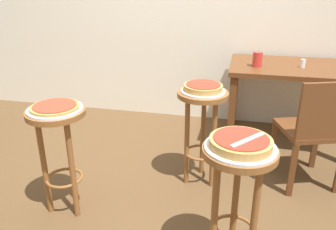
{
  "coord_description": "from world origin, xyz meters",
  "views": [
    {
      "loc": [
        0.54,
        -1.94,
        1.49
      ],
      "look_at": [
        0.1,
        0.04,
        0.65
      ],
      "focal_mm": 36.46,
      "sensor_mm": 36.0,
      "label": 1
    }
  ],
  "objects": [
    {
      "name": "ground_plane",
      "position": [
        0.0,
        0.0,
        0.0
      ],
      "size": [
        6.0,
        6.0,
        0.0
      ],
      "primitive_type": "plane",
      "color": "brown"
    },
    {
      "name": "dining_table",
      "position": [
        0.96,
        1.18,
        0.63
      ],
      "size": [
        1.06,
        0.74,
        0.75
      ],
      "color": "#5B3319",
      "rests_on": "ground_plane"
    },
    {
      "name": "pizza_middle",
      "position": [
        -0.55,
        -0.21,
        0.75
      ],
      "size": [
        0.29,
        0.29,
        0.02
      ],
      "color": "#B78442",
      "rests_on": "serving_plate_middle"
    },
    {
      "name": "serving_plate_foreground",
      "position": [
        0.56,
        -0.46,
        0.73
      ],
      "size": [
        0.34,
        0.34,
        0.01
      ],
      "primitive_type": "cylinder",
      "color": "silver",
      "rests_on": "stool_foreground"
    },
    {
      "name": "wooden_chair",
      "position": [
        1.08,
        0.45,
        0.47
      ],
      "size": [
        0.51,
        0.51,
        0.85
      ],
      "color": "#5B3319",
      "rests_on": "ground_plane"
    },
    {
      "name": "stool_middle",
      "position": [
        -0.55,
        -0.21,
        0.53
      ],
      "size": [
        0.36,
        0.36,
        0.73
      ],
      "color": "brown",
      "rests_on": "ground_plane"
    },
    {
      "name": "serving_plate_middle",
      "position": [
        -0.55,
        -0.21,
        0.73
      ],
      "size": [
        0.34,
        0.34,
        0.01
      ],
      "primitive_type": "cylinder",
      "color": "silver",
      "rests_on": "stool_middle"
    },
    {
      "name": "cup_near_edge",
      "position": [
        0.66,
        1.06,
        0.81
      ],
      "size": [
        0.08,
        0.08,
        0.13
      ],
      "primitive_type": "cylinder",
      "color": "red",
      "rests_on": "dining_table"
    },
    {
      "name": "pizza_foreground",
      "position": [
        0.56,
        -0.46,
        0.76
      ],
      "size": [
        0.3,
        0.3,
        0.05
      ],
      "color": "tan",
      "rests_on": "serving_plate_foreground"
    },
    {
      "name": "pizza_leftside",
      "position": [
        0.28,
        0.34,
        0.76
      ],
      "size": [
        0.27,
        0.27,
        0.05
      ],
      "color": "tan",
      "rests_on": "serving_plate_leftside"
    },
    {
      "name": "condiment_shaker",
      "position": [
        1.04,
        1.11,
        0.78
      ],
      "size": [
        0.04,
        0.04,
        0.07
      ],
      "primitive_type": "cylinder",
      "color": "white",
      "rests_on": "dining_table"
    },
    {
      "name": "serving_plate_leftside",
      "position": [
        0.28,
        0.34,
        0.73
      ],
      "size": [
        0.32,
        0.32,
        0.01
      ],
      "primitive_type": "cylinder",
      "color": "silver",
      "rests_on": "stool_leftside"
    },
    {
      "name": "pizza_server_knife",
      "position": [
        0.59,
        -0.48,
        0.79
      ],
      "size": [
        0.16,
        0.19,
        0.01
      ],
      "primitive_type": "cube",
      "rotation": [
        0.0,
        0.0,
        0.89
      ],
      "color": "silver",
      "rests_on": "pizza_foreground"
    },
    {
      "name": "stool_leftside",
      "position": [
        0.28,
        0.34,
        0.53
      ],
      "size": [
        0.36,
        0.36,
        0.73
      ],
      "color": "brown",
      "rests_on": "ground_plane"
    },
    {
      "name": "stool_foreground",
      "position": [
        0.56,
        -0.46,
        0.53
      ],
      "size": [
        0.36,
        0.36,
        0.73
      ],
      "color": "brown",
      "rests_on": "ground_plane"
    }
  ]
}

